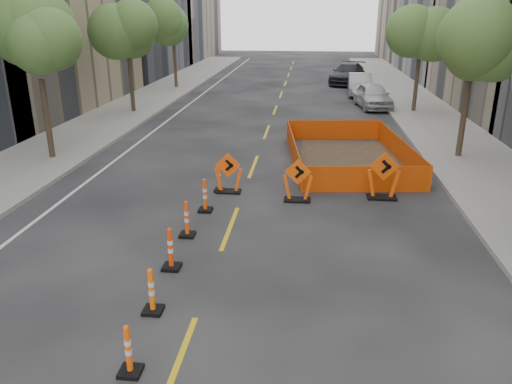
# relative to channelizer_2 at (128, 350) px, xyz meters

# --- Properties ---
(ground_plane) EXTENTS (140.00, 140.00, 0.00)m
(ground_plane) POSITION_rel_channelizer_2_xyz_m (0.75, 2.21, -0.48)
(ground_plane) COLOR black
(sidewalk_left) EXTENTS (4.00, 90.00, 0.15)m
(sidewalk_left) POSITION_rel_channelizer_2_xyz_m (-8.25, 14.21, -0.41)
(sidewalk_left) COLOR gray
(sidewalk_left) RESTS_ON ground
(sidewalk_right) EXTENTS (4.00, 90.00, 0.15)m
(sidewalk_right) POSITION_rel_channelizer_2_xyz_m (9.75, 14.21, -0.41)
(sidewalk_right) COLOR gray
(sidewalk_right) RESTS_ON ground
(tree_l_b) EXTENTS (2.80, 2.80, 5.95)m
(tree_l_b) POSITION_rel_channelizer_2_xyz_m (-7.65, 12.21, 4.04)
(tree_l_b) COLOR #382B1E
(tree_l_b) RESTS_ON ground
(tree_l_c) EXTENTS (2.80, 2.80, 5.95)m
(tree_l_c) POSITION_rel_channelizer_2_xyz_m (-7.65, 22.21, 4.04)
(tree_l_c) COLOR #382B1E
(tree_l_c) RESTS_ON ground
(tree_l_d) EXTENTS (2.80, 2.80, 5.95)m
(tree_l_d) POSITION_rel_channelizer_2_xyz_m (-7.65, 32.21, 4.04)
(tree_l_d) COLOR #382B1E
(tree_l_d) RESTS_ON ground
(tree_r_b) EXTENTS (2.80, 2.80, 5.95)m
(tree_r_b) POSITION_rel_channelizer_2_xyz_m (9.15, 14.21, 4.04)
(tree_r_b) COLOR #382B1E
(tree_r_b) RESTS_ON ground
(tree_r_c) EXTENTS (2.80, 2.80, 5.95)m
(tree_r_c) POSITION_rel_channelizer_2_xyz_m (9.15, 24.21, 4.04)
(tree_r_c) COLOR #382B1E
(tree_r_c) RESTS_ON ground
(channelizer_2) EXTENTS (0.38, 0.38, 0.97)m
(channelizer_2) POSITION_rel_channelizer_2_xyz_m (0.00, 0.00, 0.00)
(channelizer_2) COLOR #F3510A
(channelizer_2) RESTS_ON ground
(channelizer_3) EXTENTS (0.40, 0.40, 1.01)m
(channelizer_3) POSITION_rel_channelizer_2_xyz_m (-0.17, 1.84, 0.02)
(channelizer_3) COLOR #EA6009
(channelizer_3) RESTS_ON ground
(channelizer_4) EXTENTS (0.42, 0.42, 1.07)m
(channelizer_4) POSITION_rel_channelizer_2_xyz_m (-0.28, 3.68, 0.05)
(channelizer_4) COLOR red
(channelizer_4) RESTS_ON ground
(channelizer_5) EXTENTS (0.41, 0.41, 1.04)m
(channelizer_5) POSITION_rel_channelizer_2_xyz_m (-0.33, 5.53, 0.04)
(channelizer_5) COLOR #E54309
(channelizer_5) RESTS_ON ground
(channelizer_6) EXTENTS (0.42, 0.42, 1.06)m
(channelizer_6) POSITION_rel_channelizer_2_xyz_m (-0.21, 7.37, 0.05)
(channelizer_6) COLOR #DB4609
(channelizer_6) RESTS_ON ground
(channelizer_7) EXTENTS (0.36, 0.36, 0.91)m
(channelizer_7) POSITION_rel_channelizer_2_xyz_m (-0.09, 9.21, -0.03)
(channelizer_7) COLOR #F24C0A
(channelizer_7) RESTS_ON ground
(chevron_sign_left) EXTENTS (0.95, 0.59, 1.40)m
(chevron_sign_left) POSITION_rel_channelizer_2_xyz_m (0.24, 9.13, 0.22)
(chevron_sign_left) COLOR #F04B0A
(chevron_sign_left) RESTS_ON ground
(chevron_sign_center) EXTENTS (0.99, 0.62, 1.44)m
(chevron_sign_center) POSITION_rel_channelizer_2_xyz_m (2.59, 8.57, 0.23)
(chevron_sign_center) COLOR #DF4D09
(chevron_sign_center) RESTS_ON ground
(chevron_sign_right) EXTENTS (1.12, 0.73, 1.60)m
(chevron_sign_right) POSITION_rel_channelizer_2_xyz_m (5.37, 9.09, 0.32)
(chevron_sign_right) COLOR #D84509
(chevron_sign_right) RESTS_ON ground
(safety_fence) EXTENTS (5.20, 7.91, 0.93)m
(safety_fence) POSITION_rel_channelizer_2_xyz_m (4.47, 13.34, -0.02)
(safety_fence) COLOR #F2480C
(safety_fence) RESTS_ON ground
(parked_car_near) EXTENTS (2.44, 4.70, 1.53)m
(parked_car_near) POSITION_rel_channelizer_2_xyz_m (6.84, 25.63, 0.28)
(parked_car_near) COLOR silver
(parked_car_near) RESTS_ON ground
(parked_car_mid) EXTENTS (1.81, 4.70, 1.53)m
(parked_car_mid) POSITION_rel_channelizer_2_xyz_m (6.47, 30.79, 0.28)
(parked_car_mid) COLOR #A2A3A7
(parked_car_mid) RESTS_ON ground
(parked_car_far) EXTENTS (3.67, 6.17, 1.68)m
(parked_car_far) POSITION_rel_channelizer_2_xyz_m (5.97, 36.60, 0.35)
(parked_car_far) COLOR black
(parked_car_far) RESTS_ON ground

